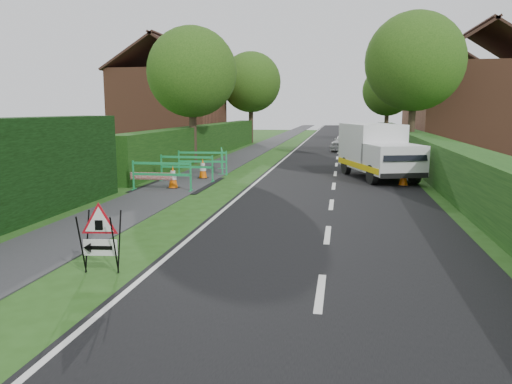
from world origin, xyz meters
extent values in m
plane|color=#234915|center=(0.00, 0.00, 0.00)|extent=(120.00, 120.00, 0.00)
cube|color=black|center=(2.50, 35.00, 0.00)|extent=(6.00, 90.00, 0.02)
cube|color=#2D2D30|center=(-3.00, 35.00, 0.01)|extent=(2.00, 90.00, 0.02)
cube|color=#14380F|center=(-5.00, 22.00, 0.00)|extent=(1.00, 24.00, 1.80)
cube|color=#14380F|center=(6.50, 16.00, 0.00)|extent=(1.20, 50.00, 1.50)
cube|color=brown|center=(-10.00, 30.00, 2.75)|extent=(7.00, 7.00, 5.50)
cube|color=#331E19|center=(-11.75, 30.00, 6.59)|extent=(4.00, 7.40, 2.58)
cube|color=#331E19|center=(-8.25, 30.00, 6.59)|extent=(4.00, 7.40, 2.58)
cube|color=#331E19|center=(-10.00, 30.00, 7.69)|extent=(0.25, 7.40, 0.18)
cube|color=brown|center=(11.00, 28.00, 2.75)|extent=(7.00, 7.00, 5.50)
cube|color=#331E19|center=(9.25, 28.00, 6.59)|extent=(4.00, 7.40, 2.58)
cube|color=#331E19|center=(12.75, 28.00, 6.59)|extent=(4.00, 7.40, 2.58)
cube|color=#331E19|center=(11.00, 28.00, 7.69)|extent=(0.25, 7.40, 0.18)
cube|color=brown|center=(12.00, 42.00, 2.75)|extent=(7.00, 7.00, 5.50)
cube|color=#331E19|center=(10.25, 42.00, 6.59)|extent=(4.00, 7.40, 2.58)
cube|color=#331E19|center=(13.75, 42.00, 6.59)|extent=(4.00, 7.40, 2.58)
cube|color=#331E19|center=(12.00, 42.00, 7.69)|extent=(0.25, 7.40, 0.18)
cylinder|color=#2D2116|center=(-4.60, 18.00, 1.31)|extent=(0.36, 0.36, 2.62)
sphere|color=#204813|center=(-4.60, 18.00, 4.50)|extent=(4.40, 4.40, 4.40)
cylinder|color=#2D2116|center=(6.40, 22.00, 1.49)|extent=(0.36, 0.36, 2.97)
sphere|color=#204813|center=(6.40, 22.00, 5.18)|extent=(5.20, 5.20, 5.20)
cylinder|color=#2D2116|center=(-4.60, 34.00, 1.40)|extent=(0.36, 0.36, 2.80)
sphere|color=#204813|center=(-4.60, 34.00, 4.84)|extent=(4.80, 4.80, 4.80)
cylinder|color=#2D2116|center=(6.40, 38.00, 1.22)|extent=(0.36, 0.36, 2.45)
sphere|color=#204813|center=(6.40, 38.00, 4.23)|extent=(4.20, 4.20, 4.20)
cylinder|color=black|center=(-1.37, 1.14, 0.52)|extent=(0.06, 0.31, 1.01)
cylinder|color=black|center=(-1.40, 1.39, 0.52)|extent=(0.06, 0.31, 1.01)
cylinder|color=black|center=(-0.83, 1.20, 0.52)|extent=(0.06, 0.31, 1.01)
cylinder|color=black|center=(-0.86, 1.46, 0.52)|extent=(0.06, 0.31, 1.01)
cube|color=white|center=(-1.11, 1.28, 0.46)|extent=(0.56, 0.09, 0.27)
cube|color=black|center=(-1.11, 1.27, 0.46)|extent=(0.40, 0.06, 0.06)
cone|color=black|center=(-1.33, 1.24, 0.46)|extent=(0.15, 0.18, 0.16)
cube|color=black|center=(-1.11, 1.26, 0.84)|extent=(0.13, 0.02, 0.16)
cube|color=silver|center=(3.91, 14.58, 1.25)|extent=(2.63, 3.33, 1.74)
cube|color=silver|center=(4.61, 12.49, 0.91)|extent=(2.30, 2.35, 1.06)
cube|color=black|center=(4.89, 11.64, 1.17)|extent=(1.57, 0.69, 0.49)
cube|color=yellow|center=(3.32, 13.49, 0.56)|extent=(1.42, 4.24, 0.22)
cube|color=yellow|center=(5.05, 14.07, 0.56)|extent=(1.42, 4.24, 0.22)
cube|color=black|center=(4.89, 11.64, 0.43)|extent=(1.71, 0.66, 0.18)
cylinder|color=black|center=(3.85, 12.19, 0.36)|extent=(0.43, 0.75, 0.72)
cylinder|color=black|center=(5.39, 12.70, 0.36)|extent=(0.43, 0.75, 0.72)
cylinder|color=black|center=(2.94, 14.95, 0.36)|extent=(0.43, 0.75, 0.72)
cylinder|color=black|center=(4.48, 15.46, 0.36)|extent=(0.43, 0.75, 0.72)
cube|color=black|center=(4.93, 12.07, 0.02)|extent=(0.38, 0.38, 0.04)
cone|color=#FF6408|center=(4.93, 12.07, 0.42)|extent=(0.32, 0.32, 0.75)
cylinder|color=white|center=(4.93, 12.07, 0.38)|extent=(0.25, 0.25, 0.14)
cylinder|color=white|center=(4.93, 12.07, 0.56)|extent=(0.17, 0.17, 0.10)
cube|color=black|center=(4.71, 14.23, 0.02)|extent=(0.38, 0.38, 0.04)
cone|color=#FF6408|center=(4.71, 14.23, 0.42)|extent=(0.32, 0.32, 0.75)
cylinder|color=white|center=(4.71, 14.23, 0.38)|extent=(0.25, 0.25, 0.14)
cylinder|color=white|center=(4.71, 14.23, 0.56)|extent=(0.17, 0.17, 0.10)
cube|color=black|center=(5.27, 15.13, 0.02)|extent=(0.38, 0.38, 0.04)
cone|color=#FF6408|center=(5.27, 15.13, 0.42)|extent=(0.32, 0.32, 0.75)
cylinder|color=white|center=(5.27, 15.13, 0.38)|extent=(0.25, 0.25, 0.14)
cylinder|color=white|center=(5.27, 15.13, 0.56)|extent=(0.17, 0.17, 0.10)
cube|color=black|center=(-2.95, 10.15, 0.02)|extent=(0.38, 0.38, 0.04)
cone|color=#FF6408|center=(-2.95, 10.15, 0.42)|extent=(0.32, 0.32, 0.75)
cylinder|color=white|center=(-2.95, 10.15, 0.38)|extent=(0.25, 0.25, 0.14)
cylinder|color=white|center=(-2.95, 10.15, 0.56)|extent=(0.17, 0.17, 0.10)
cube|color=black|center=(-2.62, 12.73, 0.02)|extent=(0.38, 0.38, 0.04)
cone|color=#FF6408|center=(-2.62, 12.73, 0.42)|extent=(0.32, 0.32, 0.75)
cylinder|color=white|center=(-2.62, 12.73, 0.38)|extent=(0.25, 0.25, 0.14)
cylinder|color=white|center=(-2.62, 12.73, 0.56)|extent=(0.17, 0.17, 0.10)
cube|color=#1C9C50|center=(-4.16, 9.61, 0.50)|extent=(0.05, 0.05, 1.00)
cube|color=#1C9C50|center=(-2.16, 9.63, 0.50)|extent=(0.05, 0.05, 1.00)
cube|color=#1C9C50|center=(-3.16, 9.62, 0.92)|extent=(2.00, 0.07, 0.08)
cube|color=#1C9C50|center=(-3.16, 9.62, 0.55)|extent=(2.00, 0.07, 0.08)
cube|color=#1C9C50|center=(-4.16, 9.61, 0.02)|extent=(0.06, 0.35, 0.04)
cube|color=#1C9C50|center=(-2.16, 9.63, 0.02)|extent=(0.06, 0.35, 0.04)
cube|color=#1C9C50|center=(-4.00, 11.87, 0.50)|extent=(0.05, 0.05, 1.00)
cube|color=#1C9C50|center=(-2.00, 11.87, 0.50)|extent=(0.05, 0.05, 1.00)
cube|color=#1C9C50|center=(-3.00, 11.87, 0.92)|extent=(2.00, 0.05, 0.08)
cube|color=#1C9C50|center=(-3.00, 11.87, 0.55)|extent=(2.00, 0.05, 0.08)
cube|color=#1C9C50|center=(-4.00, 11.87, 0.02)|extent=(0.06, 0.35, 0.04)
cube|color=#1C9C50|center=(-2.00, 11.87, 0.02)|extent=(0.06, 0.35, 0.04)
cube|color=#1C9C50|center=(-3.95, 13.78, 0.50)|extent=(0.05, 0.05, 1.00)
cube|color=#1C9C50|center=(-1.96, 13.97, 0.50)|extent=(0.05, 0.05, 1.00)
cube|color=#1C9C50|center=(-2.96, 13.88, 0.92)|extent=(2.00, 0.25, 0.08)
cube|color=#1C9C50|center=(-2.96, 13.88, 0.55)|extent=(2.00, 0.25, 0.08)
cube|color=#1C9C50|center=(-3.95, 13.78, 0.02)|extent=(0.09, 0.35, 0.04)
cube|color=#1C9C50|center=(-1.96, 13.97, 0.02)|extent=(0.09, 0.35, 0.04)
cube|color=#1C9C50|center=(-2.13, 13.97, 0.50)|extent=(0.06, 0.06, 1.00)
cube|color=#1C9C50|center=(-2.64, 15.90, 0.50)|extent=(0.06, 0.06, 1.00)
cube|color=#1C9C50|center=(-2.39, 14.93, 0.92)|extent=(0.56, 1.95, 0.08)
cube|color=#1C9C50|center=(-2.39, 14.93, 0.55)|extent=(0.56, 1.95, 0.08)
cube|color=#1C9C50|center=(-2.13, 13.97, 0.02)|extent=(0.35, 0.15, 0.04)
cube|color=#1C9C50|center=(-2.64, 15.90, 0.02)|extent=(0.35, 0.15, 0.04)
cube|color=red|center=(-3.63, 9.87, 0.00)|extent=(1.50, 0.05, 0.25)
imported|color=white|center=(3.05, 27.17, 0.61)|extent=(2.34, 3.81, 1.21)
camera|label=1|loc=(2.76, -6.10, 2.70)|focal=35.00mm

